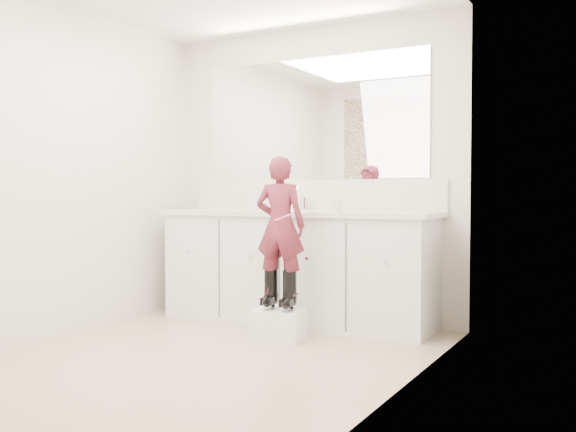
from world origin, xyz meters
The scene contains 16 objects.
floor centered at (0.00, 0.00, 0.00)m, with size 3.00×3.00×0.00m, color #958361.
wall_back centered at (0.00, 1.50, 1.20)m, with size 2.60×2.60×0.00m, color beige.
wall_left centered at (-1.30, 0.00, 1.20)m, with size 3.00×3.00×0.00m, color beige.
wall_right centered at (1.30, 0.00, 1.20)m, with size 3.00×3.00×0.00m, color beige.
vanity_cabinet centered at (0.00, 1.23, 0.42)m, with size 2.20×0.55×0.85m, color silver.
countertop centered at (0.00, 1.21, 0.87)m, with size 2.28×0.58×0.04m, color beige.
backsplash centered at (0.00, 1.49, 1.02)m, with size 2.28×0.03×0.25m, color beige.
mirror centered at (0.00, 1.49, 1.64)m, with size 2.00×0.02×1.00m, color white.
faucet centered at (0.00, 1.38, 0.94)m, with size 0.08×0.08×0.10m, color silver.
cup centered at (0.33, 1.27, 0.93)m, with size 0.10×0.10×0.09m, color beige.
soap_bottle centered at (-0.43, 1.28, 0.98)m, with size 0.08×0.08×0.17m, color beige.
step_stool centered at (0.18, 0.63, 0.11)m, with size 0.34×0.28×0.21m, color white.
boot_left centered at (0.10, 0.65, 0.36)m, with size 0.10×0.19×0.28m, color black, non-canonical shape.
boot_right centered at (0.25, 0.65, 0.36)m, with size 0.10×0.19×0.28m, color black, non-canonical shape.
toddler centered at (0.18, 0.65, 0.80)m, with size 0.36×0.23×0.98m, color #A73346.
toothbrush centered at (0.25, 0.57, 0.86)m, with size 0.01×0.01×0.14m, color #E65997.
Camera 1 is at (2.38, -3.26, 1.03)m, focal length 40.00 mm.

